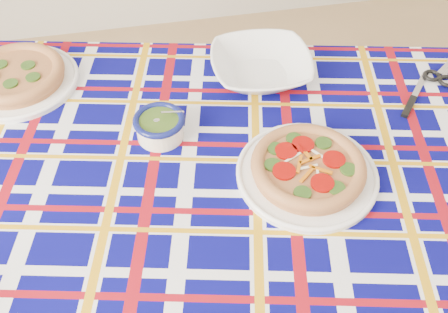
{
  "coord_description": "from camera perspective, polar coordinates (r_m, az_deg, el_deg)",
  "views": [
    {
      "loc": [
        -0.18,
        -0.4,
        1.51
      ],
      "look_at": [
        -0.03,
        0.3,
        0.73
      ],
      "focal_mm": 40.0,
      "sensor_mm": 36.0,
      "label": 1
    }
  ],
  "objects": [
    {
      "name": "second_focaccia_plate",
      "position": [
        1.35,
        -22.69,
        8.6
      ],
      "size": [
        0.34,
        0.34,
        0.06
      ],
      "primitive_type": null,
      "rotation": [
        0.0,
        0.0,
        -0.1
      ],
      "color": "#A4653A",
      "rests_on": "tablecloth"
    },
    {
      "name": "dining_table",
      "position": [
        1.1,
        -0.25,
        -4.71
      ],
      "size": [
        1.67,
        1.25,
        0.7
      ],
      "rotation": [
        0.0,
        0.0,
        -0.23
      ],
      "color": "brown",
      "rests_on": "floor"
    },
    {
      "name": "main_focaccia_plate",
      "position": [
        1.04,
        9.59,
        -1.18
      ],
      "size": [
        0.33,
        0.33,
        0.06
      ],
      "primitive_type": null,
      "rotation": [
        0.0,
        0.0,
        -0.09
      ],
      "color": "#A4653A",
      "rests_on": "tablecloth"
    },
    {
      "name": "table_knife",
      "position": [
        1.35,
        21.42,
        7.53
      ],
      "size": [
        0.15,
        0.16,
        0.01
      ],
      "primitive_type": null,
      "rotation": [
        0.0,
        0.0,
        0.84
      ],
      "color": "silver",
      "rests_on": "tablecloth"
    },
    {
      "name": "tablecloth",
      "position": [
        1.09,
        -0.25,
        -3.96
      ],
      "size": [
        1.71,
        1.29,
        0.1
      ],
      "primitive_type": null,
      "rotation": [
        0.0,
        0.0,
        -0.23
      ],
      "color": "#050558",
      "rests_on": "dining_table"
    },
    {
      "name": "serving_bowl",
      "position": [
        1.27,
        4.24,
        10.17
      ],
      "size": [
        0.27,
        0.27,
        0.06
      ],
      "primitive_type": "imported",
      "rotation": [
        0.0,
        0.0,
        -0.07
      ],
      "color": "white",
      "rests_on": "tablecloth"
    },
    {
      "name": "pesto_bowl",
      "position": [
        1.11,
        -7.38,
        3.58
      ],
      "size": [
        0.15,
        0.15,
        0.07
      ],
      "primitive_type": null,
      "rotation": [
        0.0,
        0.0,
        -0.39
      ],
      "color": "#273F11",
      "rests_on": "tablecloth"
    }
  ]
}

